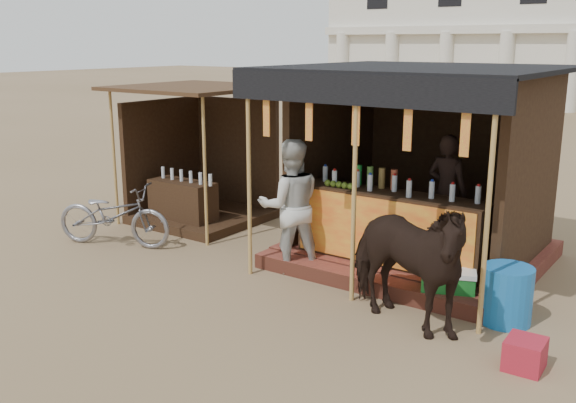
# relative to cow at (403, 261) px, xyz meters

# --- Properties ---
(ground) EXTENTS (120.00, 120.00, 0.00)m
(ground) POSITION_rel_cow_xyz_m (-1.82, -1.21, -0.77)
(ground) COLOR #846B4C
(ground) RESTS_ON ground
(main_stall) EXTENTS (3.60, 3.61, 2.78)m
(main_stall) POSITION_rel_cow_xyz_m (-0.81, 2.15, 0.25)
(main_stall) COLOR brown
(main_stall) RESTS_ON ground
(secondary_stall) EXTENTS (2.40, 2.40, 2.38)m
(secondary_stall) POSITION_rel_cow_xyz_m (-4.99, 2.03, 0.08)
(secondary_stall) COLOR #342212
(secondary_stall) RESTS_ON ground
(cow) EXTENTS (1.98, 1.31, 1.54)m
(cow) POSITION_rel_cow_xyz_m (0.00, 0.00, 0.00)
(cow) COLOR black
(cow) RESTS_ON ground
(motorbike) EXTENTS (1.97, 1.28, 0.98)m
(motorbike) POSITION_rel_cow_xyz_m (-4.95, 0.11, -0.28)
(motorbike) COLOR gray
(motorbike) RESTS_ON ground
(bystander) EXTENTS (1.13, 1.12, 1.84)m
(bystander) POSITION_rel_cow_xyz_m (-2.07, 0.79, 0.15)
(bystander) COLOR beige
(bystander) RESTS_ON ground
(blue_barrel) EXTENTS (0.69, 0.69, 0.66)m
(blue_barrel) POSITION_rel_cow_xyz_m (0.91, 0.79, -0.44)
(blue_barrel) COLOR #1766B1
(blue_barrel) RESTS_ON ground
(red_crate) EXTENTS (0.37, 0.40, 0.30)m
(red_crate) POSITION_rel_cow_xyz_m (1.40, -0.17, -0.62)
(red_crate) COLOR maroon
(red_crate) RESTS_ON ground
(cooler) EXTENTS (0.76, 0.65, 0.46)m
(cooler) POSITION_rel_cow_xyz_m (0.18, 0.90, -0.54)
(cooler) COLOR #186E23
(cooler) RESTS_ON ground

